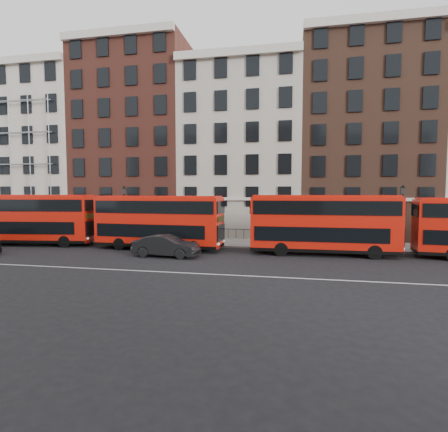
% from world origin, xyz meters
% --- Properties ---
extents(ground, '(120.00, 120.00, 0.00)m').
position_xyz_m(ground, '(0.00, 0.00, 0.00)').
color(ground, black).
rests_on(ground, ground).
extents(pavement, '(80.00, 5.00, 0.15)m').
position_xyz_m(pavement, '(0.00, 10.50, 0.07)').
color(pavement, gray).
rests_on(pavement, ground).
extents(kerb, '(80.00, 0.30, 0.16)m').
position_xyz_m(kerb, '(0.00, 8.00, 0.08)').
color(kerb, gray).
rests_on(kerb, ground).
extents(road_centre_line, '(70.00, 0.12, 0.01)m').
position_xyz_m(road_centre_line, '(0.00, -2.00, 0.01)').
color(road_centre_line, white).
rests_on(road_centre_line, ground).
extents(building_terrace, '(64.00, 11.95, 22.00)m').
position_xyz_m(building_terrace, '(-0.31, 17.88, 10.24)').
color(building_terrace, '#B8AE9F').
rests_on(building_terrace, ground).
extents(bus_a, '(11.27, 4.00, 4.64)m').
position_xyz_m(bus_a, '(-17.81, 5.94, 2.49)').
color(bus_a, red).
rests_on(bus_a, ground).
extents(bus_b, '(11.01, 3.17, 4.58)m').
position_xyz_m(bus_b, '(-5.57, 5.94, 2.45)').
color(bus_b, red).
rests_on(bus_b, ground).
extents(bus_c, '(11.11, 2.76, 4.66)m').
position_xyz_m(bus_c, '(7.91, 5.94, 2.50)').
color(bus_c, red).
rests_on(bus_c, ground).
extents(car_front, '(5.16, 2.07, 1.67)m').
position_xyz_m(car_front, '(-3.74, 2.84, 0.83)').
color(car_front, black).
rests_on(car_front, ground).
extents(lamp_post_left, '(0.44, 0.44, 5.33)m').
position_xyz_m(lamp_post_left, '(-9.95, 8.39, 3.08)').
color(lamp_post_left, black).
rests_on(lamp_post_left, pavement).
extents(lamp_post_right, '(0.44, 0.44, 5.33)m').
position_xyz_m(lamp_post_right, '(14.47, 9.00, 3.08)').
color(lamp_post_right, black).
rests_on(lamp_post_right, pavement).
extents(iron_railings, '(6.60, 0.06, 1.00)m').
position_xyz_m(iron_railings, '(0.00, 12.70, 0.65)').
color(iron_railings, black).
rests_on(iron_railings, pavement).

